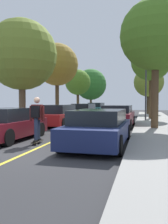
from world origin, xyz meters
name	(u,v)px	position (x,y,z in m)	size (l,w,h in m)	color
ground	(33,150)	(0.00, 0.00, 0.00)	(80.00, 80.00, 0.00)	#2D2D30
center_line	(69,134)	(0.00, 4.00, 0.00)	(0.12, 39.20, 0.01)	gold
parked_car_left_nearest	(8,124)	(-1.97, 1.75, 0.65)	(1.95, 4.14, 1.33)	maroon
parked_car_left_near	(57,115)	(-1.97, 7.88, 0.68)	(1.96, 4.43, 1.39)	maroon
parked_car_left_far	(83,111)	(-1.96, 15.08, 0.70)	(2.04, 4.32, 1.40)	#38383D
parked_car_left_farthest	(96,109)	(-1.96, 21.71, 0.70)	(1.94, 4.20, 1.45)	#196066
parked_car_right_nearest	(99,128)	(1.97, 1.37, 0.65)	(2.07, 4.65, 1.30)	navy
parked_car_right_near	(117,116)	(1.97, 7.94, 0.67)	(2.03, 4.29, 1.37)	maroon
street_tree_left_nearest	(22,55)	(-4.15, 7.22, 4.61)	(4.57, 4.57, 6.78)	brown
street_tree_left_near	(57,65)	(-4.15, 13.92, 4.95)	(3.85, 3.85, 6.76)	#4C3823
street_tree_left_far	(78,82)	(-4.15, 21.28, 3.90)	(3.06, 3.06, 5.31)	#4C3823
street_tree_left_farthest	(91,84)	(-4.15, 28.87, 4.16)	(4.66, 4.66, 6.35)	brown
street_tree_right_nearest	(156,35)	(4.15, 6.74, 5.23)	(3.92, 3.92, 7.08)	#4C3823
street_tree_right_near	(151,61)	(4.15, 14.53, 5.08)	(3.44, 3.44, 6.68)	#4C3823
street_tree_right_far	(149,82)	(4.15, 22.80, 3.88)	(3.51, 3.51, 5.53)	#3D2D1E
streetlamp	(146,77)	(3.72, 12.42, 3.49)	(0.36, 0.24, 5.90)	#38383D
skateboard	(37,141)	(-0.37, 1.16, 0.09)	(0.30, 0.86, 0.10)	black
skateboarder	(37,116)	(-0.37, 1.13, 1.05)	(0.59, 0.71, 1.67)	black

